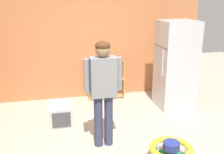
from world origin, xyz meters
name	(u,v)px	position (x,y,z in m)	size (l,w,h in m)	color
ground_plane	(110,149)	(0.00, 0.00, 0.00)	(12.00, 12.00, 0.00)	#B2A592
back_wall	(87,38)	(0.00, 2.33, 1.35)	(5.20, 0.06, 2.70)	#C07243
refrigerator	(176,65)	(1.68, 1.36, 0.89)	(0.73, 0.68, 1.78)	#B7BABF
bookshelf	(104,82)	(0.33, 2.15, 0.37)	(0.80, 0.28, 0.85)	tan
standing_person	(103,85)	(-0.06, 0.16, 0.99)	(0.57, 0.22, 1.64)	#313653
baby_walker	(171,153)	(0.76, -0.51, 0.16)	(0.60, 0.60, 0.32)	#258B43
pet_carrier	(61,114)	(-0.68, 1.07, 0.18)	(0.42, 0.55, 0.36)	beige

